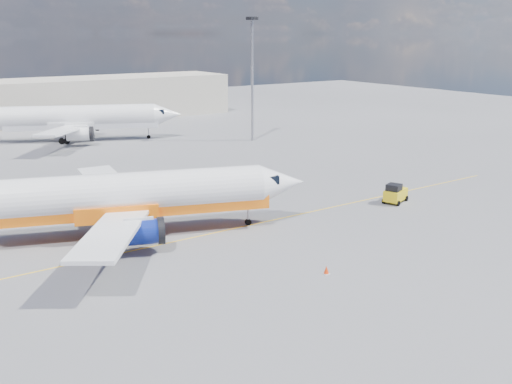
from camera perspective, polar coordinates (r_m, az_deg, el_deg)
ground at (r=46.59m, az=-1.18°, el=-4.89°), size 240.00×240.00×0.00m
taxi_line at (r=48.98m, az=-3.10°, el=-3.86°), size 70.00×0.15×0.01m
terminal_main at (r=115.95m, az=-19.82°, el=8.57°), size 70.00×14.00×8.00m
main_jet at (r=47.94m, az=-13.90°, el=-0.47°), size 33.67×25.52×10.25m
second_jet at (r=93.85m, az=-17.96°, el=7.02°), size 34.62×26.07×10.67m
gse_tug at (r=58.34m, az=13.75°, el=-0.14°), size 3.13×2.53×1.98m
traffic_cone at (r=40.60m, az=7.05°, el=-7.74°), size 0.43×0.43×0.60m
floodlight_mast at (r=89.08m, az=-0.39°, el=12.30°), size 1.37×1.37×18.71m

